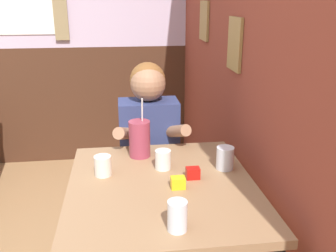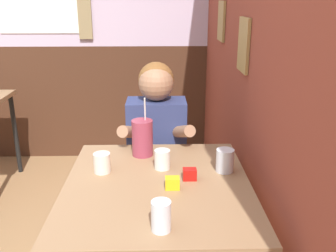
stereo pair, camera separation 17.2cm
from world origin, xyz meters
name	(u,v)px [view 1 (the left image)]	position (x,y,z in m)	size (l,w,h in m)	color
brick_wall_right	(224,28)	(1.38, 1.19, 1.35)	(0.08, 4.38, 2.70)	brown
back_wall	(32,18)	(-0.02, 2.41, 1.36)	(5.70, 0.09, 2.70)	silver
main_table	(162,199)	(0.89, 0.30, 0.69)	(0.80, 0.91, 0.77)	#93704C
person_seated	(149,158)	(0.88, 0.91, 0.62)	(0.42, 0.40, 1.19)	navy
cocktail_pitcher	(140,139)	(0.81, 0.61, 0.86)	(0.11, 0.11, 0.30)	#99384C
glass_near_pitcher	(177,216)	(0.90, -0.04, 0.82)	(0.07, 0.07, 0.11)	silver
glass_center	(163,160)	(0.91, 0.45, 0.81)	(0.07, 0.07, 0.09)	silver
glass_far_side	(103,166)	(0.63, 0.42, 0.81)	(0.08, 0.08, 0.09)	silver
glass_by_brick	(225,158)	(1.20, 0.41, 0.82)	(0.08, 0.08, 0.11)	silver
condiment_ketchup	(193,173)	(1.03, 0.33, 0.79)	(0.06, 0.04, 0.05)	#B7140F
condiment_mustard	(178,183)	(0.95, 0.25, 0.79)	(0.06, 0.04, 0.05)	yellow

